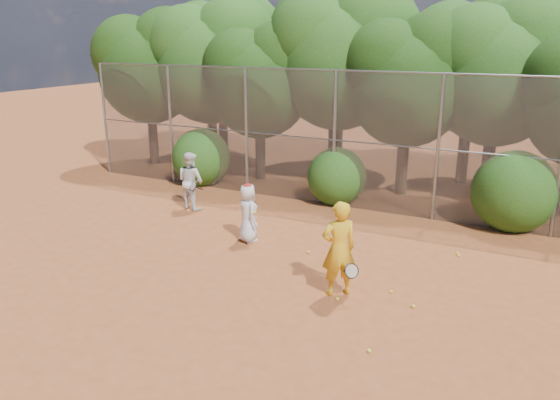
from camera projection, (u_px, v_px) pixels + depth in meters
The scene contains 24 objects.
ground at pixel (268, 290), 11.06m from camera, with size 80.00×80.00×0.00m, color brown.
fence_back at pixel (363, 141), 15.62m from camera, with size 20.05×0.09×4.03m.
tree_0 at pixel (150, 63), 20.88m from camera, with size 4.38×3.81×6.00m.
tree_1 at pixel (212, 57), 20.15m from camera, with size 4.64×4.03×6.35m.
tree_2 at pixel (261, 77), 18.63m from camera, with size 3.99×3.47×5.47m.
tree_3 at pixel (342, 52), 18.16m from camera, with size 4.89×4.26×6.70m.
tree_4 at pixel (410, 76), 16.74m from camera, with size 4.19×3.64×5.73m.
tree_5 at pixel (501, 67), 16.24m from camera, with size 4.51×3.92×6.17m.
tree_9 at pixel (223, 50), 22.49m from camera, with size 4.83×4.20×6.62m.
tree_10 at pixel (338, 44), 20.40m from camera, with size 5.15×4.48×7.06m.
tree_11 at pixel (475, 60), 18.01m from camera, with size 4.64×4.03×6.35m.
bush_0 at pixel (201, 155), 18.75m from camera, with size 2.00×2.00×2.00m, color #204B12.
bush_1 at pixel (337, 174), 16.60m from camera, with size 1.80×1.80×1.80m, color #204B12.
bush_2 at pixel (514, 188), 14.36m from camera, with size 2.20×2.20×2.20m, color #204B12.
player_yellow at pixel (339, 249), 10.62m from camera, with size 0.92×0.82×1.94m.
player_teen at pixel (248, 213), 13.50m from camera, with size 0.85×0.81×1.49m.
player_white at pixel (191, 181), 16.02m from camera, with size 0.94×0.83×1.71m.
ball_0 at pixel (391, 292), 10.91m from camera, with size 0.07×0.07×0.07m, color yellow.
ball_1 at pixel (457, 253), 12.86m from camera, with size 0.07×0.07×0.07m, color yellow.
ball_2 at pixel (369, 351), 8.88m from camera, with size 0.07×0.07×0.07m, color yellow.
ball_3 at pixel (413, 306), 10.34m from camera, with size 0.07×0.07×0.07m, color yellow.
ball_4 at pixel (337, 299), 10.63m from camera, with size 0.07×0.07×0.07m, color yellow.
ball_5 at pixel (459, 255), 12.71m from camera, with size 0.07×0.07×0.07m, color yellow.
ball_6 at pixel (308, 252), 12.92m from camera, with size 0.07×0.07×0.07m, color yellow.
Camera 1 is at (4.81, -8.83, 4.97)m, focal length 35.00 mm.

